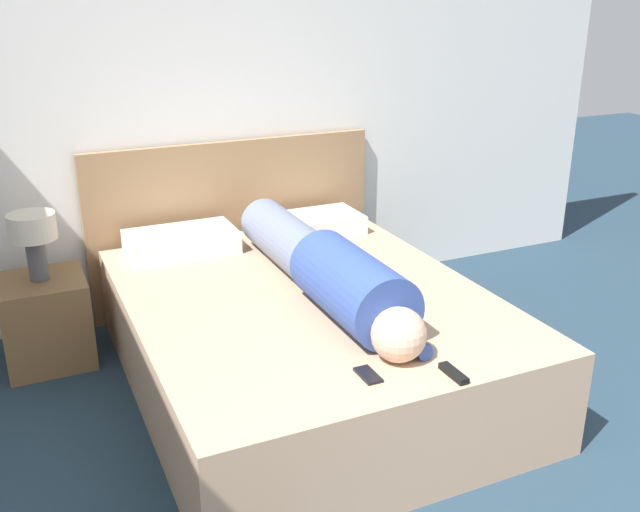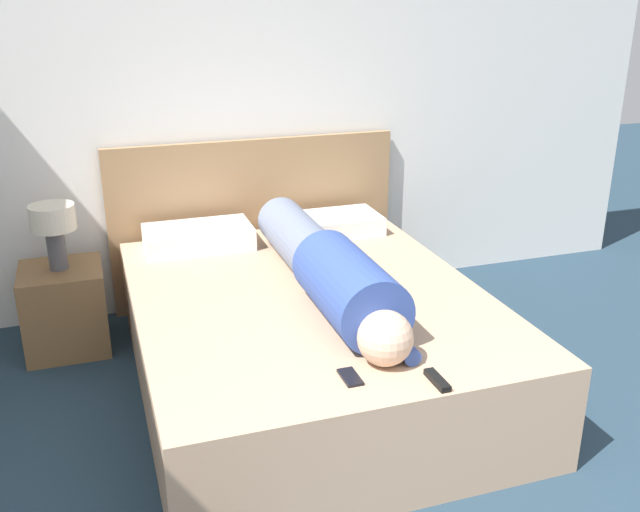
# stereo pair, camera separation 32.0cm
# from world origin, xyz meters

# --- Properties ---
(wall_back) EXTENTS (5.47, 0.06, 2.60)m
(wall_back) POSITION_xyz_m (0.00, 3.73, 1.30)
(wall_back) COLOR white
(wall_back) RESTS_ON ground_plane
(bed) EXTENTS (1.64, 2.06, 0.49)m
(bed) POSITION_xyz_m (0.04, 2.56, 0.24)
(bed) COLOR tan
(bed) RESTS_ON ground_plane
(headboard) EXTENTS (1.76, 0.04, 1.02)m
(headboard) POSITION_xyz_m (0.04, 3.66, 0.51)
(headboard) COLOR #A37A51
(headboard) RESTS_ON ground_plane
(nightstand) EXTENTS (0.43, 0.43, 0.47)m
(nightstand) POSITION_xyz_m (-1.11, 3.33, 0.23)
(nightstand) COLOR brown
(nightstand) RESTS_ON ground_plane
(table_lamp) EXTENTS (0.23, 0.23, 0.35)m
(table_lamp) POSITION_xyz_m (-1.11, 3.33, 0.71)
(table_lamp) COLOR #4C4C51
(table_lamp) RESTS_ON nightstand
(person_lying) EXTENTS (0.32, 1.64, 0.32)m
(person_lying) POSITION_xyz_m (0.12, 2.48, 0.63)
(person_lying) COLOR #DBB293
(person_lying) RESTS_ON bed
(pillow_near_headboard) EXTENTS (0.60, 0.34, 0.12)m
(pillow_near_headboard) POSITION_xyz_m (-0.35, 3.38, 0.55)
(pillow_near_headboard) COLOR white
(pillow_near_headboard) RESTS_ON bed
(pillow_second) EXTENTS (0.57, 0.34, 0.11)m
(pillow_second) POSITION_xyz_m (0.45, 3.38, 0.54)
(pillow_second) COLOR white
(pillow_second) RESTS_ON bed
(tv_remote) EXTENTS (0.04, 0.15, 0.02)m
(tv_remote) POSITION_xyz_m (0.24, 1.62, 0.50)
(tv_remote) COLOR black
(tv_remote) RESTS_ON bed
(cell_phone) EXTENTS (0.06, 0.13, 0.01)m
(cell_phone) POSITION_xyz_m (-0.05, 1.75, 0.49)
(cell_phone) COLOR black
(cell_phone) RESTS_ON bed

